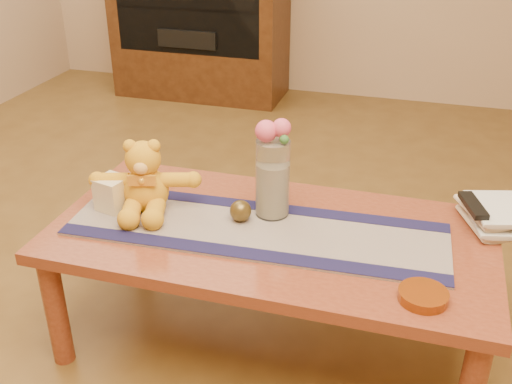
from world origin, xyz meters
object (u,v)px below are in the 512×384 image
(pillar_candle, at_px, (113,193))
(teddy_bear, at_px, (145,176))
(tv_remote, at_px, (473,205))
(book_bottom, at_px, (468,224))
(amber_dish, at_px, (423,296))
(bronze_ball, at_px, (240,211))
(glass_vase, at_px, (273,178))

(pillar_candle, bearing_deg, teddy_bear, 19.99)
(tv_remote, bearing_deg, book_bottom, 90.00)
(tv_remote, xyz_separation_m, amber_dish, (-0.12, -0.42, -0.07))
(book_bottom, relative_size, amber_dish, 1.67)
(bronze_ball, relative_size, book_bottom, 0.32)
(book_bottom, relative_size, tv_remote, 1.39)
(teddy_bear, xyz_separation_m, tv_remote, (1.04, 0.18, -0.04))
(tv_remote, bearing_deg, bronze_ball, 175.10)
(pillar_candle, relative_size, amber_dish, 0.84)
(glass_vase, bearing_deg, bronze_ball, -140.15)
(glass_vase, height_order, book_bottom, glass_vase)
(bronze_ball, height_order, book_bottom, bronze_ball)
(book_bottom, distance_m, amber_dish, 0.45)
(amber_dish, bearing_deg, book_bottom, 74.34)
(glass_vase, height_order, bronze_ball, glass_vase)
(pillar_candle, height_order, tv_remote, pillar_candle)
(glass_vase, distance_m, book_bottom, 0.65)
(bronze_ball, distance_m, book_bottom, 0.73)
(teddy_bear, relative_size, pillar_candle, 3.08)
(pillar_candle, bearing_deg, book_bottom, 11.04)
(glass_vase, relative_size, amber_dish, 1.95)
(glass_vase, bearing_deg, book_bottom, 9.85)
(bronze_ball, relative_size, amber_dish, 0.53)
(teddy_bear, height_order, pillar_candle, teddy_bear)
(glass_vase, xyz_separation_m, amber_dish, (0.50, -0.32, -0.12))
(bronze_ball, bearing_deg, teddy_bear, -179.23)
(pillar_candle, distance_m, book_bottom, 1.17)
(glass_vase, bearing_deg, pillar_candle, -167.55)
(pillar_candle, relative_size, book_bottom, 0.50)
(amber_dish, bearing_deg, tv_remote, 73.60)
(pillar_candle, height_order, bronze_ball, pillar_candle)
(tv_remote, bearing_deg, pillar_candle, 172.16)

